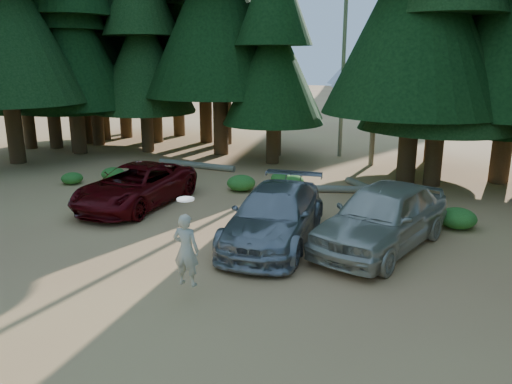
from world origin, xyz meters
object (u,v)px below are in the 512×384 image
at_px(silver_minivan_right, 383,216).
at_px(log_left, 196,165).
at_px(red_pickup, 136,186).
at_px(silver_minivan_center, 275,215).
at_px(log_right, 359,190).
at_px(log_mid, 371,189).
at_px(frisbee_player, 186,249).

xyz_separation_m(silver_minivan_right, log_left, (-9.96, 6.44, -0.75)).
relative_size(red_pickup, silver_minivan_center, 0.97).
bearing_deg(log_right, red_pickup, -163.47).
bearing_deg(silver_minivan_center, log_mid, 69.51).
xyz_separation_m(log_left, log_mid, (8.44, -0.90, -0.01)).
height_order(log_left, log_right, log_left).
relative_size(silver_minivan_center, log_mid, 1.60).
relative_size(red_pickup, log_right, 1.20).
height_order(frisbee_player, log_left, frisbee_player).
height_order(red_pickup, frisbee_player, frisbee_player).
relative_size(red_pickup, frisbee_player, 2.71).
relative_size(silver_minivan_right, log_mid, 1.58).
bearing_deg(log_left, red_pickup, -77.29).
height_order(silver_minivan_right, log_left, silver_minivan_right).
height_order(red_pickup, log_left, red_pickup).
relative_size(log_left, log_mid, 1.21).
height_order(silver_minivan_right, log_right, silver_minivan_right).
bearing_deg(frisbee_player, log_left, -64.22).
xyz_separation_m(silver_minivan_center, log_left, (-7.14, 7.27, -0.63)).
xyz_separation_m(silver_minivan_right, frisbee_player, (-3.11, -4.84, 0.26)).
height_order(silver_minivan_center, silver_minivan_right, silver_minivan_right).
relative_size(silver_minivan_right, frisbee_player, 2.75).
xyz_separation_m(frisbee_player, log_mid, (1.60, 10.38, -1.01)).
xyz_separation_m(silver_minivan_center, log_mid, (1.30, 6.37, -0.63)).
bearing_deg(log_left, silver_minivan_right, -32.87).
bearing_deg(log_mid, silver_minivan_right, -32.51).
height_order(red_pickup, log_mid, red_pickup).
xyz_separation_m(silver_minivan_center, silver_minivan_right, (2.81, 0.83, 0.12)).
bearing_deg(silver_minivan_right, log_right, 123.60).
xyz_separation_m(red_pickup, log_right, (6.65, 4.98, -0.58)).
height_order(red_pickup, silver_minivan_center, silver_minivan_center).
distance_m(red_pickup, log_right, 8.33).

